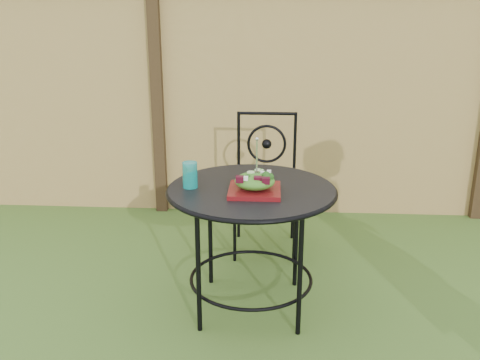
% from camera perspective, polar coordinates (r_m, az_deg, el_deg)
% --- Properties ---
extents(fence, '(8.00, 0.12, 1.90)m').
position_cam_1_polar(fence, '(4.33, 8.60, 8.47)').
color(fence, tan).
rests_on(fence, ground).
extents(patio_table, '(0.92, 0.92, 0.72)m').
position_cam_1_polar(patio_table, '(2.92, 1.23, -3.39)').
color(patio_table, black).
rests_on(patio_table, ground).
extents(patio_chair, '(0.46, 0.46, 0.95)m').
position_cam_1_polar(patio_chair, '(3.73, 2.77, 0.05)').
color(patio_chair, black).
rests_on(patio_chair, ground).
extents(salad_plate, '(0.27, 0.27, 0.02)m').
position_cam_1_polar(salad_plate, '(2.80, 1.57, -1.12)').
color(salad_plate, '#4C0A0E').
rests_on(salad_plate, patio_table).
extents(salad, '(0.21, 0.21, 0.08)m').
position_cam_1_polar(salad, '(2.78, 1.58, -0.11)').
color(salad, '#235614').
rests_on(salad, salad_plate).
extents(fork, '(0.01, 0.01, 0.18)m').
position_cam_1_polar(fork, '(2.74, 1.81, 2.47)').
color(fork, silver).
rests_on(fork, salad).
extents(drinking_glass, '(0.08, 0.08, 0.14)m').
position_cam_1_polar(drinking_glass, '(2.87, -5.36, 0.55)').
color(drinking_glass, '#0B8781').
rests_on(drinking_glass, patio_table).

